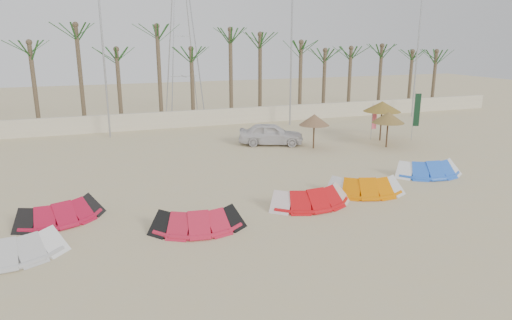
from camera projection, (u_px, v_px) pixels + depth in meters
name	position (u px, v px, depth m)	size (l,w,h in m)	color
ground	(313.00, 236.00, 16.34)	(120.00, 120.00, 0.00)	#CCB782
boundary_wall	(187.00, 119.00, 36.15)	(60.00, 0.30, 1.30)	beige
palm_line	(189.00, 43.00, 36.23)	(52.00, 4.00, 7.70)	brown
lamp_b	(104.00, 54.00, 31.05)	(1.25, 0.14, 11.00)	#A5A8AD
lamp_c	(292.00, 52.00, 35.64)	(1.25, 0.14, 11.00)	#A5A8AD
lamp_d	(418.00, 51.00, 39.59)	(1.25, 0.14, 11.00)	#A5A8AD
pylon	(185.00, 115.00, 42.10)	(3.00, 3.00, 14.00)	#A5A8AD
kite_grey	(6.00, 245.00, 14.69)	(3.65, 1.80, 0.90)	#B7B7B7
kite_red_left	(61.00, 209.00, 17.73)	(3.65, 2.49, 0.90)	#B51030
kite_red_mid	(196.00, 217.00, 16.95)	(3.52, 1.88, 0.90)	red
kite_red_right	(308.00, 194.00, 19.39)	(3.68, 1.72, 0.90)	red
kite_orange	(362.00, 184.00, 20.81)	(3.76, 2.38, 0.90)	orange
kite_blue	(425.00, 167.00, 23.57)	(3.65, 1.96, 0.90)	blue
parasol_left	(314.00, 120.00, 28.77)	(1.93, 1.93, 2.21)	#4C331E
parasol_mid	(388.00, 117.00, 29.07)	(2.07, 2.07, 2.30)	#4C331E
parasol_right	(382.00, 107.00, 30.90)	(2.53, 2.53, 2.71)	#4C331E
flag_pink	(374.00, 118.00, 31.33)	(0.45, 0.09, 2.55)	#A5A8AD
flag_green	(416.00, 111.00, 31.03)	(0.44, 0.16, 3.42)	#A5A8AD
car	(271.00, 134.00, 30.11)	(1.70, 4.22, 1.44)	silver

